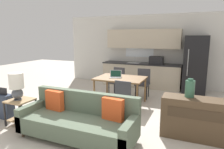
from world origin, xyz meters
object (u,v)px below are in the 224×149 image
Objects in this scene: dining_chair_far_right at (143,82)px; dining_chair_near_right at (125,96)px; side_table at (21,108)px; table_lamp at (17,85)px; dining_table at (120,80)px; suitcase at (4,106)px; couch at (79,121)px; refrigerator at (195,64)px; laptop at (116,76)px; dining_chair_far_left at (117,80)px; credenza at (197,119)px; vase at (190,88)px.

dining_chair_near_right is at bearing -92.38° from dining_chair_far_right.
side_table is 0.94× the size of table_lamp.
dining_table is 1.51× the size of dining_chair_near_right.
dining_chair_near_right is at bearing 25.19° from suitcase.
couch is 2.12m from suitcase.
table_lamp reaches higher than couch.
couch is at bearing 0.24° from table_lamp.
refrigerator is at bearing 65.55° from couch.
dining_table is 2.44× the size of side_table.
table_lamp reaches higher than dining_chair_near_right.
couch is (-0.02, -2.13, -0.36)m from dining_table.
refrigerator is at bearing -112.48° from dining_chair_near_right.
dining_chair_near_right reaches higher than suitcase.
suitcase is at bearing -152.35° from laptop.
dining_chair_far_left is at bearing -58.53° from dining_chair_near_right.
couch is 2.97m from dining_chair_far_left.
dining_table is at bearing -10.18° from laptop.
laptop reaches higher than suitcase.
refrigerator reaches higher than dining_table.
refrigerator reaches higher than suitcase.
credenza is 1.42× the size of dining_chair_far_left.
dining_table is 0.99m from dining_chair_far_right.
laptop is (-2.03, -2.11, -0.16)m from refrigerator.
dining_chair_near_right is (-1.43, 0.44, -0.45)m from vase.
credenza is 1.72× the size of suitcase.
refrigerator is 2.17× the size of dining_chair_far_left.
couch is 2.50× the size of dining_chair_near_right.
side_table is at bearing -125.23° from dining_chair_far_right.
vase is at bearing -58.54° from dining_chair_far_right.
table_lamp is at bearing -102.44° from dining_chair_far_left.
dining_chair_far_left is (-2.27, 2.08, -0.45)m from vase.
laptop is at bearing 56.88° from side_table.
credenza reaches higher than side_table.
refrigerator is at bearing 50.82° from table_lamp.
laptop reaches higher than credenza.
couch reaches higher than suitcase.
credenza reaches higher than suitcase.
table_lamp is 0.66× the size of dining_chair_near_right.
suitcase is at bearing 29.50° from dining_chair_near_right.
dining_chair_far_left is 0.93m from laptop.
table_lamp reaches higher than side_table.
suitcase is (-1.73, -2.84, -0.20)m from dining_chair_far_left.
credenza is at bearing -15.26° from vase.
vase is (3.40, 0.87, 0.06)m from table_lamp.
dining_chair_far_left is (1.13, 2.95, -0.39)m from table_lamp.
dining_chair_far_right reaches higher than couch.
table_lamp is 2.40m from dining_chair_near_right.
refrigerator is at bearing 45.60° from suitcase.
suitcase is (-0.63, 0.09, -0.08)m from side_table.
dining_chair_near_right is (-0.00, -1.69, 0.00)m from dining_chair_far_right.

